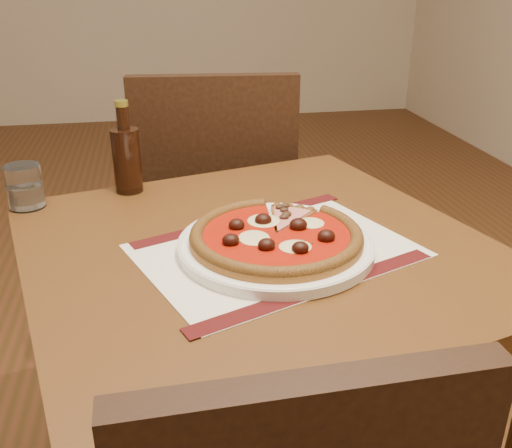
{
  "coord_description": "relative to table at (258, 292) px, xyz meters",
  "views": [
    {
      "loc": [
        0.2,
        -1.92,
        1.21
      ],
      "look_at": [
        0.37,
        -1.0,
        0.78
      ],
      "focal_mm": 40.0,
      "sensor_mm": 36.0,
      "label": 1
    }
  ],
  "objects": [
    {
      "name": "chair_far",
      "position": [
        -0.0,
        0.69,
        -0.1
      ],
      "size": [
        0.49,
        0.49,
        0.95
      ],
      "rotation": [
        0.0,
        0.0,
        3.05
      ],
      "color": "black",
      "rests_on": "ground"
    },
    {
      "name": "water_glass",
      "position": [
        -0.44,
        0.26,
        0.15
      ],
      "size": [
        0.08,
        0.08,
        0.09
      ],
      "primitive_type": "cylinder",
      "rotation": [
        0.0,
        0.0,
        0.16
      ],
      "color": "white",
      "rests_on": "table"
    },
    {
      "name": "ham_slice",
      "position": [
        0.08,
        0.04,
        0.13
      ],
      "size": [
        0.1,
        0.13,
        0.02
      ],
      "rotation": [
        0.0,
        0.0,
        1.09
      ],
      "color": "#A56F28",
      "rests_on": "plate"
    },
    {
      "name": "bottle",
      "position": [
        -0.23,
        0.31,
        0.18
      ],
      "size": [
        0.06,
        0.06,
        0.2
      ],
      "color": "#34190D",
      "rests_on": "table"
    },
    {
      "name": "placemat",
      "position": [
        0.03,
        -0.03,
        0.1
      ],
      "size": [
        0.55,
        0.47,
        0.0
      ],
      "primitive_type": "cube",
      "rotation": [
        0.0,
        0.0,
        0.38
      ],
      "color": "silver",
      "rests_on": "table"
    },
    {
      "name": "plate",
      "position": [
        0.03,
        -0.03,
        0.11
      ],
      "size": [
        0.34,
        0.34,
        0.02
      ],
      "primitive_type": "cylinder",
      "color": "white",
      "rests_on": "placemat"
    },
    {
      "name": "pizza",
      "position": [
        0.03,
        -0.03,
        0.13
      ],
      "size": [
        0.3,
        0.3,
        0.04
      ],
      "color": "#A56F28",
      "rests_on": "plate"
    },
    {
      "name": "table",
      "position": [
        0.0,
        0.0,
        0.0
      ],
      "size": [
        0.98,
        0.98,
        0.75
      ],
      "rotation": [
        0.0,
        0.0,
        0.26
      ],
      "color": "#5B3715",
      "rests_on": "ground"
    }
  ]
}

